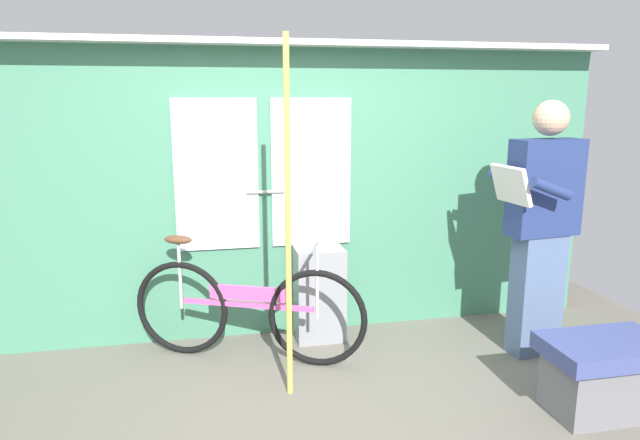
{
  "coord_description": "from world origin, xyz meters",
  "views": [
    {
      "loc": [
        -0.66,
        -2.97,
        1.81
      ],
      "look_at": [
        0.06,
        0.46,
        1.05
      ],
      "focal_mm": 32.01,
      "sensor_mm": 36.0,
      "label": 1
    }
  ],
  "objects_px": {
    "passenger_reading_newspaper": "(541,224)",
    "bench_seat_corner": "(604,374)",
    "bicycle_near_door": "(247,310)",
    "handrail_pole": "(288,224)",
    "trash_bin_by_wall": "(319,294)"
  },
  "relations": [
    {
      "from": "passenger_reading_newspaper",
      "to": "bench_seat_corner",
      "type": "distance_m",
      "value": 1.08
    },
    {
      "from": "bicycle_near_door",
      "to": "handrail_pole",
      "type": "relative_size",
      "value": 0.72
    },
    {
      "from": "handrail_pole",
      "to": "passenger_reading_newspaper",
      "type": "bearing_deg",
      "value": 6.82
    },
    {
      "from": "bicycle_near_door",
      "to": "trash_bin_by_wall",
      "type": "relative_size",
      "value": 2.19
    },
    {
      "from": "passenger_reading_newspaper",
      "to": "bench_seat_corner",
      "type": "relative_size",
      "value": 2.56
    },
    {
      "from": "passenger_reading_newspaper",
      "to": "trash_bin_by_wall",
      "type": "xyz_separation_m",
      "value": [
        -1.45,
        0.56,
        -0.59
      ]
    },
    {
      "from": "bicycle_near_door",
      "to": "trash_bin_by_wall",
      "type": "bearing_deg",
      "value": 46.59
    },
    {
      "from": "bicycle_near_door",
      "to": "handrail_pole",
      "type": "bearing_deg",
      "value": -44.61
    },
    {
      "from": "bicycle_near_door",
      "to": "handrail_pole",
      "type": "xyz_separation_m",
      "value": [
        0.22,
        -0.53,
        0.71
      ]
    },
    {
      "from": "bicycle_near_door",
      "to": "passenger_reading_newspaper",
      "type": "bearing_deg",
      "value": 14.13
    },
    {
      "from": "trash_bin_by_wall",
      "to": "passenger_reading_newspaper",
      "type": "bearing_deg",
      "value": -21.16
    },
    {
      "from": "passenger_reading_newspaper",
      "to": "bicycle_near_door",
      "type": "bearing_deg",
      "value": -15.56
    },
    {
      "from": "bench_seat_corner",
      "to": "bicycle_near_door",
      "type": "bearing_deg",
      "value": 150.23
    },
    {
      "from": "passenger_reading_newspaper",
      "to": "handrail_pole",
      "type": "relative_size",
      "value": 0.83
    },
    {
      "from": "handrail_pole",
      "to": "bench_seat_corner",
      "type": "xyz_separation_m",
      "value": [
        1.74,
        -0.59,
        -0.84
      ]
    }
  ]
}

